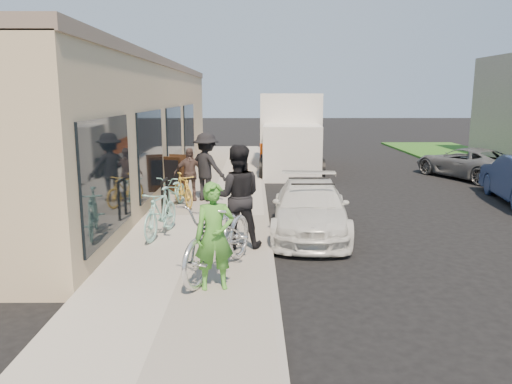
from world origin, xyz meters
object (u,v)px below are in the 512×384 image
object	(u,v)px
sedan_white	(310,208)
cruiser_bike_c	(183,190)
man_standing	(237,196)
sedan_silver	(305,196)
woman_rider	(214,236)
bystander_a	(206,167)
far_car_gray	(467,163)
sandwich_board	(175,173)
tandem_bike	(220,237)
bystander_b	(189,174)
moving_truck	(290,136)
cruiser_bike_b	(174,191)
bike_rack	(165,194)
cruiser_bike_a	(161,213)

from	to	relation	value
sedan_white	cruiser_bike_c	xyz separation A→B (m)	(-3.19, 2.24, -0.00)
man_standing	sedan_silver	bearing A→B (deg)	-119.11
woman_rider	bystander_a	world-z (taller)	bystander_a
sedan_white	far_car_gray	size ratio (longest dim) A/B	1.01
cruiser_bike_c	bystander_a	xyz separation A→B (m)	(0.58, 0.68, 0.52)
sedan_silver	woman_rider	world-z (taller)	woman_rider
man_standing	bystander_a	world-z (taller)	man_standing
sandwich_board	far_car_gray	size ratio (longest dim) A/B	0.27
cruiser_bike_c	sedan_white	bearing A→B (deg)	-61.93
bystander_a	cruiser_bike_c	bearing A→B (deg)	83.84
tandem_bike	sedan_white	bearing A→B (deg)	80.31
sedan_white	bystander_b	world-z (taller)	bystander_b
sandwich_board	sedan_white	bearing A→B (deg)	-31.04
sedan_white	tandem_bike	distance (m)	3.52
woman_rider	moving_truck	bearing A→B (deg)	70.83
moving_truck	cruiser_bike_b	size ratio (longest dim) A/B	3.96
man_standing	woman_rider	bearing A→B (deg)	80.90
moving_truck	man_standing	world-z (taller)	moving_truck
sedan_white	woman_rider	xyz separation A→B (m)	(-1.88, -3.66, 0.39)
bike_rack	sedan_white	distance (m)	3.56
cruiser_bike_b	sedan_silver	bearing A→B (deg)	7.74
bystander_b	moving_truck	bearing A→B (deg)	55.48
sandwich_board	woman_rider	world-z (taller)	woman_rider
cruiser_bike_b	tandem_bike	bearing A→B (deg)	-60.77
sedan_white	moving_truck	distance (m)	10.13
sedan_white	man_standing	bearing A→B (deg)	-132.16
cruiser_bike_a	cruiser_bike_b	size ratio (longest dim) A/B	1.03
sandwich_board	moving_truck	bearing A→B (deg)	73.46
moving_truck	bystander_b	bearing A→B (deg)	-112.43
moving_truck	bystander_a	distance (m)	7.73
sedan_white	cruiser_bike_a	xyz separation A→B (m)	(-3.25, -0.73, 0.06)
tandem_bike	cruiser_bike_c	world-z (taller)	tandem_bike
cruiser_bike_a	bystander_b	distance (m)	3.67
tandem_bike	bystander_b	xyz separation A→B (m)	(-1.24, 5.91, 0.12)
cruiser_bike_c	bystander_b	xyz separation A→B (m)	(0.10, 0.69, 0.31)
far_car_gray	cruiser_bike_c	size ratio (longest dim) A/B	2.85
moving_truck	sedan_white	bearing A→B (deg)	-88.83
man_standing	cruiser_bike_c	xyz separation A→B (m)	(-1.58, 3.72, -0.57)
far_car_gray	bystander_a	distance (m)	10.58
tandem_bike	cruiser_bike_a	distance (m)	2.66
man_standing	bystander_b	size ratio (longest dim) A/B	1.34
sandwich_board	sedan_silver	distance (m)	4.55
sedan_white	cruiser_bike_b	size ratio (longest dim) A/B	2.57
tandem_bike	woman_rider	world-z (taller)	woman_rider
moving_truck	bystander_a	xyz separation A→B (m)	(-2.88, -7.17, -0.29)
sedan_white	moving_truck	bearing A→B (deg)	93.48
bike_rack	bystander_a	size ratio (longest dim) A/B	0.50
tandem_bike	cruiser_bike_a	xyz separation A→B (m)	(-1.40, 2.25, -0.13)
woman_rider	cruiser_bike_a	bearing A→B (deg)	104.82
cruiser_bike_b	far_car_gray	bearing A→B (deg)	40.95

